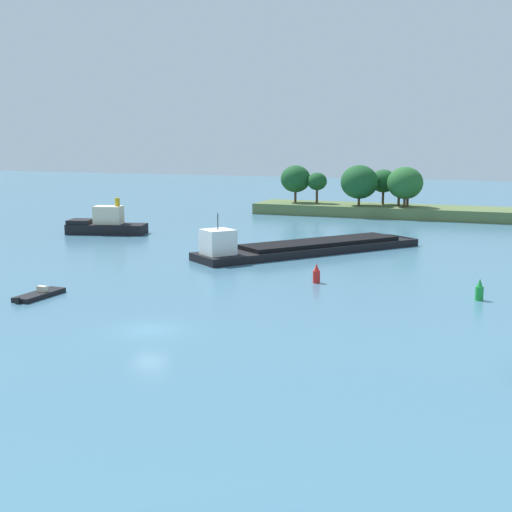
{
  "coord_description": "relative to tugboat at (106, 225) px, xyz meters",
  "views": [
    {
      "loc": [
        25.22,
        -42.99,
        13.69
      ],
      "look_at": [
        -2.13,
        26.53,
        1.2
      ],
      "focal_mm": 49.39,
      "sensor_mm": 36.0,
      "label": 1
    }
  ],
  "objects": [
    {
      "name": "tugboat",
      "position": [
        0.0,
        0.0,
        0.0
      ],
      "size": [
        11.92,
        6.71,
        5.26
      ],
      "color": "black",
      "rests_on": "ground"
    },
    {
      "name": "fishing_skiff",
      "position": [
        17.9,
        -37.51,
        -1.13
      ],
      "size": [
        1.8,
        5.51,
        0.92
      ],
      "color": "black",
      "rests_on": "ground"
    },
    {
      "name": "channel_buoy_green",
      "position": [
        53.78,
        -24.66,
        -0.55
      ],
      "size": [
        0.7,
        0.7,
        1.9
      ],
      "color": "green",
      "rests_on": "ground"
    },
    {
      "name": "ground_plane",
      "position": [
        32.3,
        -43.44,
        -1.36
      ],
      "size": [
        400.0,
        400.0,
        0.0
      ],
      "primitive_type": "plane",
      "color": "teal"
    },
    {
      "name": "channel_buoy_red",
      "position": [
        38.68,
        -22.69,
        -0.55
      ],
      "size": [
        0.7,
        0.7,
        1.9
      ],
      "color": "red",
      "rests_on": "ground"
    },
    {
      "name": "treeline_island",
      "position": [
        33.77,
        38.14,
        1.9
      ],
      "size": [
        54.91,
        10.35,
        9.08
      ],
      "color": "#566B3D",
      "rests_on": "ground"
    },
    {
      "name": "cargo_barge",
      "position": [
        32.25,
        -6.37,
        -0.54
      ],
      "size": [
        22.61,
        27.48,
        5.51
      ],
      "color": "black",
      "rests_on": "ground"
    }
  ]
}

